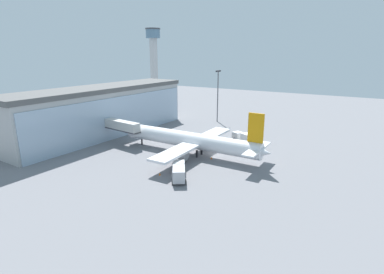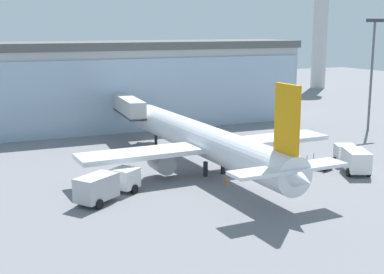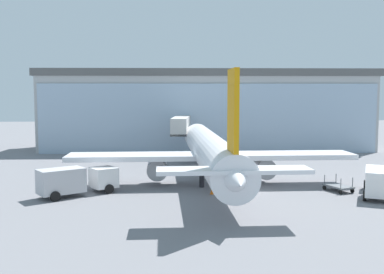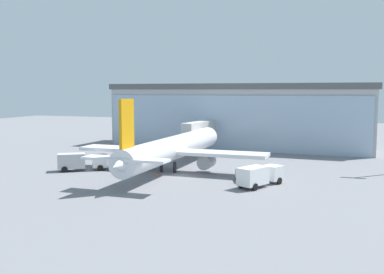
{
  "view_description": "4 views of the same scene",
  "coord_description": "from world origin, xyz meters",
  "px_view_note": "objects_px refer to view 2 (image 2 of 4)",
  "views": [
    {
      "loc": [
        -58.59,
        -29.53,
        22.55
      ],
      "look_at": [
        -2.84,
        3.67,
        4.22
      ],
      "focal_mm": 28.0,
      "sensor_mm": 36.0,
      "label": 1
    },
    {
      "loc": [
        -29.64,
        -47.52,
        15.82
      ],
      "look_at": [
        -3.2,
        6.34,
        3.44
      ],
      "focal_mm": 50.0,
      "sensor_mm": 36.0,
      "label": 2
    },
    {
      "loc": [
        -7.88,
        -42.77,
        9.24
      ],
      "look_at": [
        -4.55,
        5.15,
        4.8
      ],
      "focal_mm": 42.0,
      "sensor_mm": 36.0,
      "label": 3
    },
    {
      "loc": [
        22.61,
        -59.18,
        12.2
      ],
      "look_at": [
        0.28,
        4.12,
        5.18
      ],
      "focal_mm": 42.0,
      "sensor_mm": 36.0,
      "label": 4
    }
  ],
  "objects_px": {
    "baggage_cart": "(319,165)",
    "airplane": "(206,142)",
    "jet_bridge": "(127,106)",
    "safety_cone_wingtip": "(90,186)",
    "apron_light_mast": "(372,64)",
    "fuel_truck": "(352,158)",
    "safety_cone_nose": "(226,181)",
    "control_tower": "(321,8)",
    "catering_truck": "(106,185)"
  },
  "relations": [
    {
      "from": "baggage_cart",
      "to": "airplane",
      "type": "bearing_deg",
      "value": 47.02
    },
    {
      "from": "jet_bridge",
      "to": "safety_cone_wingtip",
      "type": "height_order",
      "value": "jet_bridge"
    },
    {
      "from": "apron_light_mast",
      "to": "fuel_truck",
      "type": "distance_m",
      "value": 27.31
    },
    {
      "from": "apron_light_mast",
      "to": "baggage_cart",
      "type": "relative_size",
      "value": 5.35
    },
    {
      "from": "safety_cone_nose",
      "to": "baggage_cart",
      "type": "bearing_deg",
      "value": 1.82
    },
    {
      "from": "control_tower",
      "to": "apron_light_mast",
      "type": "height_order",
      "value": "control_tower"
    },
    {
      "from": "airplane",
      "to": "jet_bridge",
      "type": "bearing_deg",
      "value": 5.82
    },
    {
      "from": "apron_light_mast",
      "to": "airplane",
      "type": "bearing_deg",
      "value": -163.4
    },
    {
      "from": "fuel_truck",
      "to": "safety_cone_nose",
      "type": "height_order",
      "value": "fuel_truck"
    },
    {
      "from": "jet_bridge",
      "to": "catering_truck",
      "type": "relative_size",
      "value": 1.9
    },
    {
      "from": "airplane",
      "to": "catering_truck",
      "type": "height_order",
      "value": "airplane"
    },
    {
      "from": "catering_truck",
      "to": "safety_cone_nose",
      "type": "height_order",
      "value": "catering_truck"
    },
    {
      "from": "control_tower",
      "to": "apron_light_mast",
      "type": "bearing_deg",
      "value": -121.65
    },
    {
      "from": "fuel_truck",
      "to": "catering_truck",
      "type": "bearing_deg",
      "value": 111.09
    },
    {
      "from": "airplane",
      "to": "baggage_cart",
      "type": "height_order",
      "value": "airplane"
    },
    {
      "from": "apron_light_mast",
      "to": "baggage_cart",
      "type": "distance_m",
      "value": 28.38
    },
    {
      "from": "fuel_truck",
      "to": "safety_cone_wingtip",
      "type": "height_order",
      "value": "fuel_truck"
    },
    {
      "from": "fuel_truck",
      "to": "airplane",
      "type": "bearing_deg",
      "value": 89.3
    },
    {
      "from": "control_tower",
      "to": "airplane",
      "type": "relative_size",
      "value": 0.9
    },
    {
      "from": "jet_bridge",
      "to": "baggage_cart",
      "type": "relative_size",
      "value": 4.38
    },
    {
      "from": "fuel_truck",
      "to": "safety_cone_nose",
      "type": "distance_m",
      "value": 15.33
    },
    {
      "from": "control_tower",
      "to": "airplane",
      "type": "distance_m",
      "value": 90.34
    },
    {
      "from": "fuel_truck",
      "to": "baggage_cart",
      "type": "xyz_separation_m",
      "value": [
        -2.82,
        2.29,
        -0.97
      ]
    },
    {
      "from": "apron_light_mast",
      "to": "safety_cone_wingtip",
      "type": "distance_m",
      "value": 49.75
    },
    {
      "from": "airplane",
      "to": "safety_cone_wingtip",
      "type": "xyz_separation_m",
      "value": [
        -13.57,
        -1.03,
        -3.07
      ]
    },
    {
      "from": "control_tower",
      "to": "safety_cone_nose",
      "type": "height_order",
      "value": "control_tower"
    },
    {
      "from": "fuel_truck",
      "to": "safety_cone_wingtip",
      "type": "bearing_deg",
      "value": 103.14
    },
    {
      "from": "jet_bridge",
      "to": "safety_cone_wingtip",
      "type": "bearing_deg",
      "value": 158.42
    },
    {
      "from": "catering_truck",
      "to": "safety_cone_wingtip",
      "type": "xyz_separation_m",
      "value": [
        -0.48,
        4.06,
        -1.19
      ]
    },
    {
      "from": "airplane",
      "to": "baggage_cart",
      "type": "xyz_separation_m",
      "value": [
        11.9,
        -4.98,
        -2.84
      ]
    },
    {
      "from": "apron_light_mast",
      "to": "jet_bridge",
      "type": "bearing_deg",
      "value": 163.94
    },
    {
      "from": "apron_light_mast",
      "to": "safety_cone_wingtip",
      "type": "bearing_deg",
      "value": -166.8
    },
    {
      "from": "safety_cone_nose",
      "to": "safety_cone_wingtip",
      "type": "distance_m",
      "value": 13.82
    },
    {
      "from": "control_tower",
      "to": "baggage_cart",
      "type": "height_order",
      "value": "control_tower"
    },
    {
      "from": "control_tower",
      "to": "safety_cone_wingtip",
      "type": "distance_m",
      "value": 101.72
    },
    {
      "from": "baggage_cart",
      "to": "safety_cone_wingtip",
      "type": "bearing_deg",
      "value": 60.9
    },
    {
      "from": "catering_truck",
      "to": "safety_cone_nose",
      "type": "xyz_separation_m",
      "value": [
        12.65,
        -0.28,
        -1.19
      ]
    },
    {
      "from": "fuel_truck",
      "to": "baggage_cart",
      "type": "bearing_deg",
      "value": 76.5
    },
    {
      "from": "control_tower",
      "to": "safety_cone_nose",
      "type": "bearing_deg",
      "value": -134.8
    },
    {
      "from": "catering_truck",
      "to": "safety_cone_wingtip",
      "type": "bearing_deg",
      "value": 63.67
    },
    {
      "from": "safety_cone_wingtip",
      "to": "apron_light_mast",
      "type": "bearing_deg",
      "value": 13.2
    },
    {
      "from": "jet_bridge",
      "to": "catering_truck",
      "type": "xyz_separation_m",
      "value": [
        -11.04,
        -25.54,
        -3.27
      ]
    },
    {
      "from": "baggage_cart",
      "to": "safety_cone_nose",
      "type": "height_order",
      "value": "baggage_cart"
    },
    {
      "from": "control_tower",
      "to": "airplane",
      "type": "height_order",
      "value": "control_tower"
    },
    {
      "from": "control_tower",
      "to": "fuel_truck",
      "type": "relative_size",
      "value": 4.5
    },
    {
      "from": "jet_bridge",
      "to": "catering_truck",
      "type": "distance_m",
      "value": 28.01
    },
    {
      "from": "baggage_cart",
      "to": "safety_cone_nose",
      "type": "distance_m",
      "value": 12.35
    },
    {
      "from": "control_tower",
      "to": "catering_truck",
      "type": "distance_m",
      "value": 103.63
    },
    {
      "from": "safety_cone_nose",
      "to": "safety_cone_wingtip",
      "type": "height_order",
      "value": "same"
    },
    {
      "from": "safety_cone_wingtip",
      "to": "catering_truck",
      "type": "bearing_deg",
      "value": -83.27
    }
  ]
}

